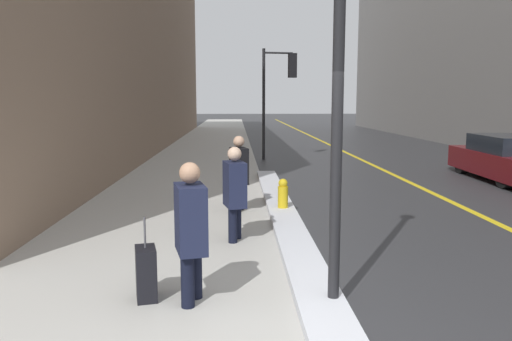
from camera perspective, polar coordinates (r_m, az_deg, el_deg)
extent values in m
cube|color=#B2AFA8|center=(19.42, -6.06, 1.44)|extent=(4.00, 80.00, 0.01)
cube|color=gold|center=(19.95, 11.41, 1.48)|extent=(0.16, 80.00, 0.00)
cube|color=silver|center=(9.46, 3.17, -5.14)|extent=(0.53, 11.18, 0.12)
cube|color=#846B56|center=(25.38, -17.38, 16.95)|extent=(6.00, 36.00, 12.63)
cylinder|color=black|center=(5.17, 9.35, 9.54)|extent=(0.12, 0.12, 4.72)
cylinder|color=black|center=(18.80, 0.88, 7.53)|extent=(0.11, 0.11, 4.11)
cylinder|color=black|center=(19.00, 2.56, 13.28)|extent=(1.10, 0.24, 0.07)
cube|color=black|center=(19.11, 4.19, 11.89)|extent=(0.33, 0.25, 0.90)
sphere|color=red|center=(19.24, 4.10, 12.72)|extent=(0.19, 0.19, 0.19)
sphere|color=orange|center=(19.22, 4.09, 11.86)|extent=(0.19, 0.19, 0.19)
sphere|color=green|center=(19.21, 4.08, 11.01)|extent=(0.19, 0.19, 0.19)
cylinder|color=black|center=(5.69, -6.94, -10.42)|extent=(0.15, 0.15, 0.84)
cylinder|color=black|center=(5.46, -7.84, -11.24)|extent=(0.15, 0.15, 0.84)
cube|color=#191E38|center=(5.42, -7.48, -5.47)|extent=(0.40, 0.56, 0.73)
sphere|color=tan|center=(5.33, -7.58, -0.26)|extent=(0.23, 0.23, 0.23)
cylinder|color=black|center=(8.01, -2.19, -5.05)|extent=(0.14, 0.14, 0.81)
cylinder|color=black|center=(7.78, -2.68, -5.46)|extent=(0.14, 0.14, 0.81)
cube|color=#191E38|center=(7.79, -2.45, -1.58)|extent=(0.39, 0.54, 0.70)
sphere|color=beige|center=(7.73, -2.47, 1.92)|extent=(0.22, 0.22, 0.22)
cube|color=black|center=(8.15, -2.99, -2.24)|extent=(0.15, 0.24, 0.28)
cylinder|color=black|center=(10.11, -1.76, -2.28)|extent=(0.14, 0.14, 0.82)
cylinder|color=black|center=(9.87, -2.13, -2.53)|extent=(0.14, 0.14, 0.82)
cube|color=black|center=(9.91, -1.96, 0.56)|extent=(0.39, 0.55, 0.71)
sphere|color=tan|center=(9.86, -1.97, 3.34)|extent=(0.22, 0.22, 0.22)
cube|color=#600F14|center=(15.57, 26.98, 0.74)|extent=(1.96, 4.35, 0.64)
cylinder|color=black|center=(16.47, 22.52, 0.91)|extent=(0.26, 0.72, 0.71)
cylinder|color=black|center=(17.10, 27.22, 0.88)|extent=(0.26, 0.72, 0.71)
cylinder|color=black|center=(14.07, 26.62, -0.44)|extent=(0.26, 0.72, 0.71)
cube|color=black|center=(5.79, -12.45, -11.46)|extent=(0.30, 0.40, 0.60)
cylinder|color=#4C4C51|center=(5.65, -12.59, -6.91)|extent=(0.02, 0.02, 0.35)
cylinder|color=gold|center=(9.81, 3.09, -3.39)|extent=(0.20, 0.20, 0.55)
sphere|color=gold|center=(9.75, 3.10, -1.46)|extent=(0.18, 0.18, 0.18)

